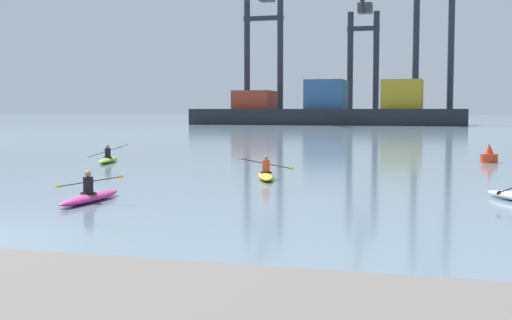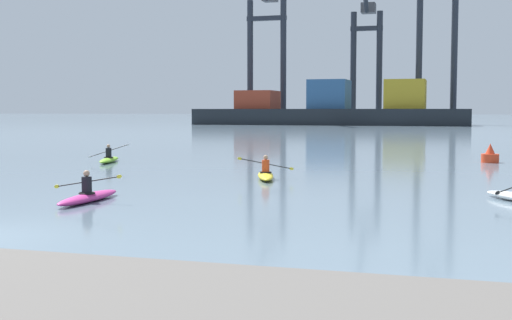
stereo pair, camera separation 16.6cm
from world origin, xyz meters
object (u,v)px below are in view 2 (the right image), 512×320
object	(u,v)px
channel_buoy	(490,156)
kayak_magenta	(88,196)
gantry_crane_east_mid	(437,18)
container_barge	(332,110)
kayak_yellow	(266,174)
gantry_crane_west	(266,37)
kayak_lime	(109,159)
gantry_crane_west_mid	(366,45)

from	to	relation	value
channel_buoy	kayak_magenta	world-z (taller)	channel_buoy
gantry_crane_east_mid	kayak_magenta	xyz separation A→B (m)	(-7.07, -113.59, -19.64)
container_barge	kayak_yellow	distance (m)	97.90
channel_buoy	gantry_crane_west	bearing A→B (deg)	112.19
channel_buoy	kayak_magenta	xyz separation A→B (m)	(-12.30, -19.27, -0.19)
kayak_yellow	kayak_lime	world-z (taller)	kayak_lime
container_barge	gantry_crane_west	distance (m)	22.17
gantry_crane_east_mid	kayak_lime	world-z (taller)	gantry_crane_east_mid
gantry_crane_east_mid	gantry_crane_west	bearing A→B (deg)	-178.43
gantry_crane_west_mid	channel_buoy	distance (m)	101.52
container_barge	kayak_lime	distance (m)	91.16
kayak_lime	channel_buoy	bearing A→B (deg)	16.07
gantry_crane_west	gantry_crane_west_mid	distance (m)	19.97
gantry_crane_east_mid	channel_buoy	xyz separation A→B (m)	(5.24, -94.32, -19.46)
kayak_magenta	kayak_lime	distance (m)	15.36
gantry_crane_west_mid	gantry_crane_east_mid	size ratio (longest dim) A/B	0.79
gantry_crane_east_mid	kayak_magenta	world-z (taller)	gantry_crane_east_mid
container_barge	kayak_yellow	xyz separation A→B (m)	(14.28, -96.82, -2.50)
gantry_crane_west	channel_buoy	size ratio (longest dim) A/B	35.72
kayak_lime	gantry_crane_west	bearing A→B (deg)	100.86
gantry_crane_west	gantry_crane_west_mid	xyz separation A→B (m)	(19.23, 5.15, -1.54)
channel_buoy	kayak_lime	world-z (taller)	kayak_lime
gantry_crane_west_mid	channel_buoy	xyz separation A→B (m)	(18.86, -98.58, -15.25)
container_barge	gantry_crane_east_mid	bearing A→B (deg)	25.99
channel_buoy	kayak_yellow	bearing A→B (deg)	-128.58
container_barge	gantry_crane_west	world-z (taller)	gantry_crane_west
gantry_crane_west_mid	kayak_magenta	xyz separation A→B (m)	(6.56, -117.84, -15.44)
gantry_crane_east_mid	container_barge	bearing A→B (deg)	-154.01
gantry_crane_west	kayak_lime	xyz separation A→B (m)	(18.97, -98.93, -16.98)
gantry_crane_east_mid	kayak_magenta	distance (m)	115.49
kayak_magenta	channel_buoy	bearing A→B (deg)	57.44
kayak_lime	kayak_yellow	bearing A→B (deg)	-29.80
gantry_crane_east_mid	channel_buoy	bearing A→B (deg)	-86.82
kayak_yellow	container_barge	bearing A→B (deg)	98.39
gantry_crane_west	kayak_lime	size ratio (longest dim) A/B	10.39
gantry_crane_west	gantry_crane_west_mid	world-z (taller)	gantry_crane_west
container_barge	channel_buoy	distance (m)	88.67
container_barge	kayak_yellow	size ratio (longest dim) A/B	14.49
gantry_crane_east_mid	channel_buoy	world-z (taller)	gantry_crane_east_mid
gantry_crane_east_mid	kayak_lime	distance (m)	102.69
gantry_crane_west_mid	kayak_yellow	world-z (taller)	gantry_crane_west_mid
gantry_crane_west	gantry_crane_east_mid	world-z (taller)	gantry_crane_east_mid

